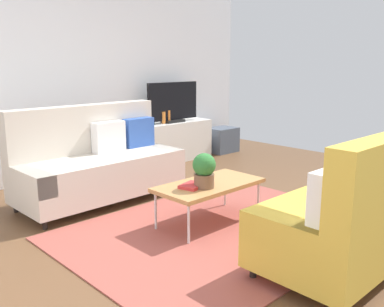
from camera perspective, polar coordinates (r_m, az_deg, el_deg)
The scene contains 15 objects.
ground_plane at distance 4.31m, azimuth 4.31°, elevation -9.48°, with size 7.68×7.68×0.00m, color brown.
wall_far at distance 6.22m, azimuth -15.38°, elevation 10.51°, with size 6.40×0.12×2.90m, color silver.
area_rug at distance 4.17m, azimuth 3.83°, elevation -10.17°, with size 2.90×2.20×0.01m, color #9E4C42.
couch_beige at distance 5.03m, azimuth -12.53°, elevation -1.21°, with size 1.91×0.87×1.10m.
couch_green at distance 3.66m, azimuth 22.01°, elevation -6.96°, with size 1.91×0.86×1.10m.
coffee_table at distance 4.20m, azimuth 2.34°, elevation -4.36°, with size 1.10×0.56×0.42m.
tv_console at distance 6.92m, azimuth -2.66°, elevation 1.64°, with size 1.40×0.44×0.64m, color silver.
tv at distance 6.81m, azimuth -2.60°, elevation 6.84°, with size 1.00×0.20×0.64m.
storage_trunk at distance 7.63m, azimuth 4.07°, elevation 1.85°, with size 0.52×0.40×0.44m, color #4C5666.
potted_plant at distance 4.00m, azimuth 1.65°, elevation -2.22°, with size 0.22×0.22×0.33m.
table_book_0 at distance 4.05m, azimuth 0.04°, elevation -4.37°, with size 0.24×0.18×0.03m, color red.
vase_0 at distance 6.53m, azimuth -6.82°, elevation 4.42°, with size 0.11×0.11×0.15m, color #B24C4C.
vase_1 at distance 6.63m, azimuth -5.68°, elevation 4.74°, with size 0.14×0.14×0.19m, color #33B29E.
bottle_0 at distance 6.68m, azimuth -3.87°, elevation 4.85°, with size 0.06×0.06×0.19m, color orange.
bottle_1 at distance 6.75m, azimuth -3.13°, elevation 4.99°, with size 0.04×0.04×0.20m, color orange.
Camera 1 is at (-3.00, -2.65, 1.59)m, focal length 39.51 mm.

